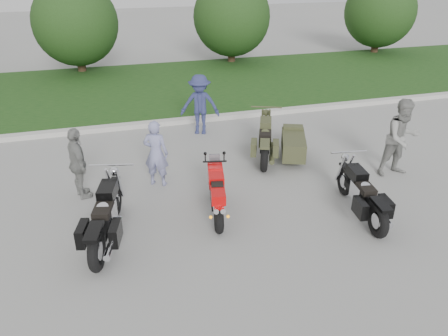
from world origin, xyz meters
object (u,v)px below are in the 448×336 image
object	(u,v)px
sportbike_red	(217,193)
cruiser_sidecar	(282,144)
person_stripe	(156,153)
person_denim	(200,105)
cruiser_right	(363,196)
person_grey	(402,138)
person_back	(78,164)
cruiser_left	(106,219)

from	to	relation	value
sportbike_red	cruiser_sidecar	world-z (taller)	cruiser_sidecar
person_stripe	person_denim	size ratio (longest dim) A/B	0.89
cruiser_right	person_grey	world-z (taller)	person_grey
cruiser_sidecar	person_back	world-z (taller)	person_back
cruiser_right	person_stripe	size ratio (longest dim) A/B	1.46
cruiser_right	person_denim	distance (m)	5.82
cruiser_right	person_denim	size ratio (longest dim) A/B	1.29
cruiser_right	cruiser_sidecar	bearing A→B (deg)	107.33
person_grey	person_back	bearing A→B (deg)	171.88
cruiser_sidecar	person_denim	bearing A→B (deg)	145.43
sportbike_red	person_grey	distance (m)	4.75
sportbike_red	person_stripe	world-z (taller)	person_stripe
sportbike_red	cruiser_right	distance (m)	2.95
person_grey	cruiser_left	bearing A→B (deg)	-172.98
sportbike_red	cruiser_sidecar	distance (m)	3.20
sportbike_red	person_grey	size ratio (longest dim) A/B	0.97
cruiser_right	person_stripe	xyz separation A→B (m)	(-3.78, 2.54, 0.33)
person_grey	cruiser_sidecar	bearing A→B (deg)	145.62
sportbike_red	person_stripe	distance (m)	1.96
cruiser_right	person_stripe	world-z (taller)	person_stripe
cruiser_sidecar	person_grey	world-z (taller)	person_grey
sportbike_red	cruiser_sidecar	xyz separation A→B (m)	(2.34, 2.17, -0.08)
person_grey	person_back	world-z (taller)	person_grey
cruiser_right	person_stripe	distance (m)	4.57
cruiser_right	cruiser_sidecar	xyz separation A→B (m)	(-0.48, 3.02, -0.01)
person_back	person_grey	bearing A→B (deg)	-113.80
cruiser_left	cruiser_right	world-z (taller)	cruiser_left
sportbike_red	person_denim	distance (m)	4.65
sportbike_red	person_grey	world-z (taller)	person_grey
sportbike_red	person_grey	bearing A→B (deg)	19.07
cruiser_left	person_back	world-z (taller)	person_back
cruiser_left	cruiser_right	size ratio (longest dim) A/B	1.07
cruiser_right	person_grey	bearing A→B (deg)	45.78
person_stripe	sportbike_red	bearing A→B (deg)	146.58
sportbike_red	person_back	xyz separation A→B (m)	(-2.65, 1.58, 0.29)
person_grey	person_back	xyz separation A→B (m)	(-7.34, 0.99, -0.14)
person_denim	cruiser_left	bearing A→B (deg)	-100.39
cruiser_sidecar	person_denim	world-z (taller)	person_denim
person_stripe	cruiser_sidecar	bearing A→B (deg)	-144.65
cruiser_left	person_stripe	distance (m)	2.38
person_stripe	person_grey	xyz separation A→B (m)	(5.66, -1.10, 0.16)
person_denim	person_back	xyz separation A→B (m)	(-3.40, -3.00, -0.08)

